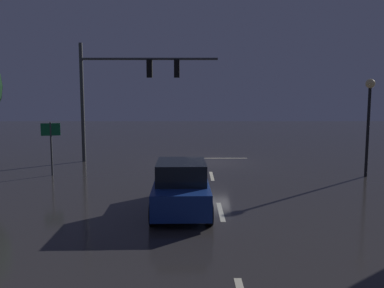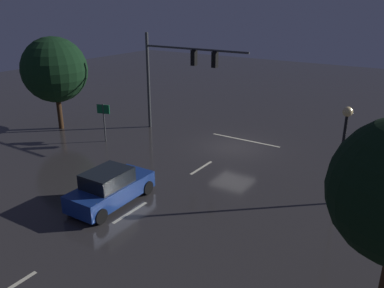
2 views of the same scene
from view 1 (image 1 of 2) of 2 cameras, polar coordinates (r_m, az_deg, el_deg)
ground_plane at (r=23.21m, az=2.35°, el=-2.68°), size 80.00×80.00×0.00m
traffic_signal_assembly at (r=23.68m, az=-9.61°, el=8.81°), size 8.04×0.47×6.92m
lane_dash_far at (r=19.28m, az=2.85°, el=-4.62°), size 0.16×2.20×0.01m
lane_dash_mid at (r=13.46m, az=4.15°, el=-9.67°), size 0.16×2.20×0.01m
stop_bar at (r=24.84m, az=2.20°, el=-2.05°), size 5.00×0.16×0.01m
car_approaching at (r=13.39m, az=-1.55°, el=-6.23°), size 1.99×4.40×1.70m
street_lamp_left_kerb at (r=20.61m, az=24.12°, el=4.76°), size 0.44×0.44×4.66m
route_sign at (r=20.38m, az=-19.64°, el=0.94°), size 0.88×0.31×2.60m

